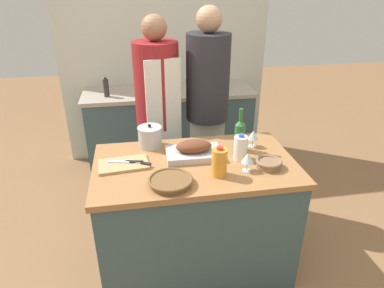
{
  "coord_description": "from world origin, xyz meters",
  "views": [
    {
      "loc": [
        -0.36,
        -1.96,
        1.98
      ],
      "look_at": [
        0.0,
        0.12,
        0.95
      ],
      "focal_mm": 32.0,
      "sensor_mm": 36.0,
      "label": 1
    }
  ],
  "objects_px": {
    "juice_jug": "(219,162)",
    "person_cook_guest": "(207,104)",
    "mixing_bowl": "(269,163)",
    "wine_bottle_green": "(240,134)",
    "condiment_bottle_tall": "(106,88)",
    "wine_glass_left": "(253,135)",
    "person_cook_aproned": "(158,110)",
    "wicker_basket": "(170,181)",
    "knife_chef": "(127,162)",
    "stock_pot": "(150,137)",
    "cutting_board": "(123,164)",
    "knife_paring": "(139,162)",
    "wine_glass_right": "(247,158)",
    "roasting_pan": "(194,151)",
    "condiment_bottle_short": "(218,82)",
    "milk_jug": "(241,148)"
  },
  "relations": [
    {
      "from": "roasting_pan",
      "to": "juice_jug",
      "type": "xyz_separation_m",
      "value": [
        0.11,
        -0.27,
        0.04
      ]
    },
    {
      "from": "cutting_board",
      "to": "wine_glass_left",
      "type": "relative_size",
      "value": 2.72
    },
    {
      "from": "wine_glass_left",
      "to": "person_cook_aproned",
      "type": "height_order",
      "value": "person_cook_aproned"
    },
    {
      "from": "milk_jug",
      "to": "wine_glass_left",
      "type": "distance_m",
      "value": 0.22
    },
    {
      "from": "stock_pot",
      "to": "person_cook_aproned",
      "type": "relative_size",
      "value": 0.1
    },
    {
      "from": "wine_glass_left",
      "to": "knife_chef",
      "type": "relative_size",
      "value": 0.54
    },
    {
      "from": "mixing_bowl",
      "to": "stock_pot",
      "type": "bearing_deg",
      "value": 148.86
    },
    {
      "from": "wine_glass_left",
      "to": "person_cook_aproned",
      "type": "relative_size",
      "value": 0.07
    },
    {
      "from": "mixing_bowl",
      "to": "wine_glass_left",
      "type": "bearing_deg",
      "value": 90.75
    },
    {
      "from": "roasting_pan",
      "to": "knife_paring",
      "type": "height_order",
      "value": "roasting_pan"
    },
    {
      "from": "wicker_basket",
      "to": "person_cook_aproned",
      "type": "height_order",
      "value": "person_cook_aproned"
    },
    {
      "from": "cutting_board",
      "to": "person_cook_aproned",
      "type": "relative_size",
      "value": 0.2
    },
    {
      "from": "knife_paring",
      "to": "condiment_bottle_tall",
      "type": "bearing_deg",
      "value": 100.76
    },
    {
      "from": "wicker_basket",
      "to": "knife_chef",
      "type": "height_order",
      "value": "wicker_basket"
    },
    {
      "from": "juice_jug",
      "to": "person_cook_guest",
      "type": "relative_size",
      "value": 0.11
    },
    {
      "from": "stock_pot",
      "to": "condiment_bottle_short",
      "type": "distance_m",
      "value": 1.46
    },
    {
      "from": "wine_glass_left",
      "to": "stock_pot",
      "type": "bearing_deg",
      "value": 169.71
    },
    {
      "from": "cutting_board",
      "to": "person_cook_aproned",
      "type": "bearing_deg",
      "value": 69.11
    },
    {
      "from": "milk_jug",
      "to": "person_cook_aproned",
      "type": "xyz_separation_m",
      "value": [
        -0.48,
        0.81,
        0.0
      ]
    },
    {
      "from": "cutting_board",
      "to": "person_cook_guest",
      "type": "xyz_separation_m",
      "value": [
        0.72,
        0.76,
        0.11
      ]
    },
    {
      "from": "milk_jug",
      "to": "wine_glass_left",
      "type": "bearing_deg",
      "value": 49.89
    },
    {
      "from": "roasting_pan",
      "to": "condiment_bottle_short",
      "type": "height_order",
      "value": "condiment_bottle_short"
    },
    {
      "from": "wine_glass_right",
      "to": "stock_pot",
      "type": "bearing_deg",
      "value": 141.51
    },
    {
      "from": "wicker_basket",
      "to": "knife_paring",
      "type": "xyz_separation_m",
      "value": [
        -0.18,
        0.27,
        -0.0
      ]
    },
    {
      "from": "stock_pot",
      "to": "wine_bottle_green",
      "type": "height_order",
      "value": "wine_bottle_green"
    },
    {
      "from": "wicker_basket",
      "to": "stock_pot",
      "type": "relative_size",
      "value": 1.52
    },
    {
      "from": "juice_jug",
      "to": "stock_pot",
      "type": "bearing_deg",
      "value": 129.21
    },
    {
      "from": "roasting_pan",
      "to": "wicker_basket",
      "type": "height_order",
      "value": "roasting_pan"
    },
    {
      "from": "condiment_bottle_short",
      "to": "knife_chef",
      "type": "bearing_deg",
      "value": -123.24
    },
    {
      "from": "wine_bottle_green",
      "to": "person_cook_aproned",
      "type": "xyz_separation_m",
      "value": [
        -0.52,
        0.67,
        -0.04
      ]
    },
    {
      "from": "knife_chef",
      "to": "knife_paring",
      "type": "relative_size",
      "value": 1.34
    },
    {
      "from": "wine_bottle_green",
      "to": "knife_chef",
      "type": "height_order",
      "value": "wine_bottle_green"
    },
    {
      "from": "juice_jug",
      "to": "person_cook_guest",
      "type": "bearing_deg",
      "value": 82.16
    },
    {
      "from": "wine_glass_right",
      "to": "knife_paring",
      "type": "relative_size",
      "value": 0.72
    },
    {
      "from": "mixing_bowl",
      "to": "person_cook_guest",
      "type": "height_order",
      "value": "person_cook_guest"
    },
    {
      "from": "wine_glass_right",
      "to": "condiment_bottle_tall",
      "type": "relative_size",
      "value": 0.63
    },
    {
      "from": "stock_pot",
      "to": "condiment_bottle_tall",
      "type": "distance_m",
      "value": 1.22
    },
    {
      "from": "roasting_pan",
      "to": "condiment_bottle_tall",
      "type": "bearing_deg",
      "value": 115.03
    },
    {
      "from": "mixing_bowl",
      "to": "wine_glass_right",
      "type": "relative_size",
      "value": 1.36
    },
    {
      "from": "cutting_board",
      "to": "condiment_bottle_short",
      "type": "distance_m",
      "value": 1.79
    },
    {
      "from": "wine_bottle_green",
      "to": "condiment_bottle_tall",
      "type": "height_order",
      "value": "wine_bottle_green"
    },
    {
      "from": "knife_paring",
      "to": "condiment_bottle_short",
      "type": "height_order",
      "value": "condiment_bottle_short"
    },
    {
      "from": "wine_glass_left",
      "to": "condiment_bottle_tall",
      "type": "bearing_deg",
      "value": 130.06
    },
    {
      "from": "knife_paring",
      "to": "person_cook_aproned",
      "type": "xyz_separation_m",
      "value": [
        0.19,
        0.78,
        0.06
      ]
    },
    {
      "from": "wine_bottle_green",
      "to": "wine_glass_right",
      "type": "height_order",
      "value": "wine_bottle_green"
    },
    {
      "from": "mixing_bowl",
      "to": "condiment_bottle_tall",
      "type": "relative_size",
      "value": 0.86
    },
    {
      "from": "wicker_basket",
      "to": "knife_paring",
      "type": "bearing_deg",
      "value": 123.19
    },
    {
      "from": "person_cook_aproned",
      "to": "condiment_bottle_short",
      "type": "bearing_deg",
      "value": 33.3
    },
    {
      "from": "wine_glass_left",
      "to": "condiment_bottle_short",
      "type": "bearing_deg",
      "value": 87.07
    },
    {
      "from": "wicker_basket",
      "to": "juice_jug",
      "type": "relative_size",
      "value": 1.36
    }
  ]
}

